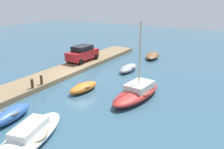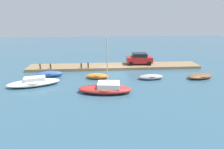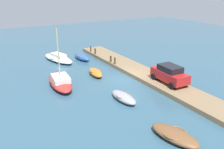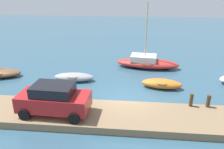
% 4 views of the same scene
% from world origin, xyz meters
% --- Properties ---
extents(ground_plane, '(84.00, 84.00, 0.00)m').
position_xyz_m(ground_plane, '(0.00, 0.00, 0.00)').
color(ground_plane, '#33566B').
extents(dock_platform, '(26.59, 3.07, 0.44)m').
position_xyz_m(dock_platform, '(0.00, -2.30, 0.22)').
color(dock_platform, '#846B4C').
rests_on(dock_platform, ground_plane).
extents(rowboat_brown, '(3.81, 2.17, 0.64)m').
position_xyz_m(rowboat_brown, '(-10.87, 3.25, 0.33)').
color(rowboat_brown, brown).
rests_on(rowboat_brown, ground_plane).
extents(rowboat_grey, '(3.28, 1.36, 0.64)m').
position_xyz_m(rowboat_grey, '(-4.34, 3.07, 0.33)').
color(rowboat_grey, '#939399').
rests_on(rowboat_grey, ground_plane).
extents(sailboat_red, '(5.99, 2.58, 5.93)m').
position_xyz_m(sailboat_red, '(1.71, 6.83, 0.52)').
color(sailboat_red, '#B72D28').
rests_on(sailboat_red, ground_plane).
extents(dinghy_orange, '(3.13, 1.52, 0.70)m').
position_xyz_m(dinghy_orange, '(2.64, 2.36, 0.36)').
color(dinghy_orange, orange).
rests_on(dinghy_orange, ground_plane).
extents(rowboat_blue, '(3.54, 1.58, 0.80)m').
position_xyz_m(rowboat_blue, '(9.05, 1.28, 0.41)').
color(rowboat_blue, '#2D569E').
rests_on(rowboat_blue, ground_plane).
extents(motorboat_white, '(6.22, 3.34, 1.06)m').
position_xyz_m(motorboat_white, '(10.15, 4.24, 0.42)').
color(motorboat_white, white).
rests_on(motorboat_white, ground_plane).
extents(mooring_post_west, '(0.22, 0.22, 0.81)m').
position_xyz_m(mooring_post_west, '(4.02, -1.02, 0.85)').
color(mooring_post_west, '#47331E').
rests_on(mooring_post_west, dock_platform).
extents(mooring_post_mid_west, '(0.23, 0.23, 0.78)m').
position_xyz_m(mooring_post_mid_west, '(5.03, -1.02, 0.83)').
color(mooring_post_mid_west, '#47331E').
rests_on(mooring_post_mid_west, dock_platform).
extents(mooring_post_mid_east, '(0.23, 0.23, 0.80)m').
position_xyz_m(mooring_post_mid_east, '(9.50, -1.02, 0.84)').
color(mooring_post_mid_east, '#47331E').
rests_on(mooring_post_mid_east, dock_platform).
extents(mooring_post_east, '(0.19, 0.19, 0.84)m').
position_xyz_m(mooring_post_east, '(10.97, -1.02, 0.86)').
color(mooring_post_east, '#47331E').
rests_on(mooring_post_east, dock_platform).
extents(parked_car, '(4.08, 2.14, 1.79)m').
position_xyz_m(parked_car, '(-3.97, -2.61, 1.36)').
color(parked_car, '#B21E1E').
rests_on(parked_car, dock_platform).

